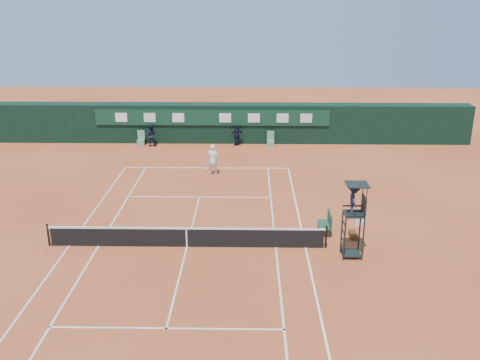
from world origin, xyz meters
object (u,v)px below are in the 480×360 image
umpire_chair (354,205)px  player_bench (327,222)px  tennis_net (187,237)px  player (213,159)px  cooler (360,218)px

umpire_chair → player_bench: umpire_chair is taller
umpire_chair → tennis_net: bearing=173.8°
umpire_chair → player: 13.36m
cooler → player: bearing=135.7°
player_bench → cooler: (1.85, 1.19, -0.27)m
umpire_chair → cooler: size_ratio=5.30×
player_bench → cooler: player_bench is taller
tennis_net → player: (0.51, 10.55, 0.50)m
tennis_net → player_bench: same height
umpire_chair → player_bench: (-0.76, 2.39, -1.86)m
cooler → player: size_ratio=0.32×
player_bench → cooler: size_ratio=1.86×
tennis_net → umpire_chair: (7.41, -0.80, 1.95)m
tennis_net → cooler: bearing=18.1°
tennis_net → umpire_chair: bearing=-6.2°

